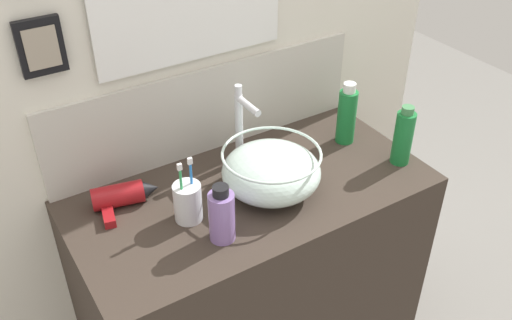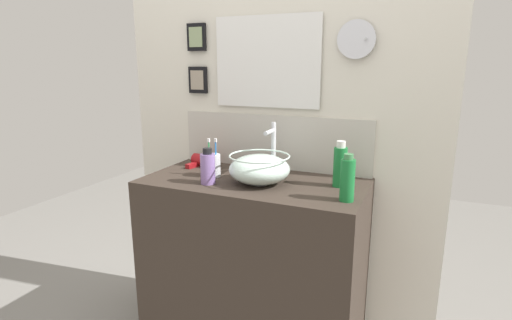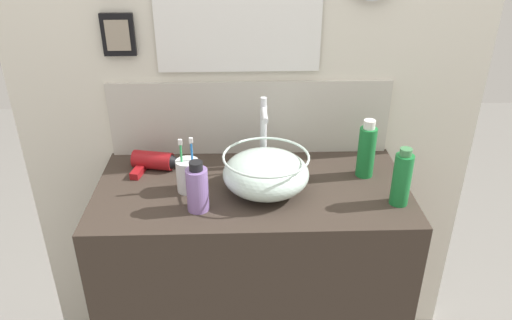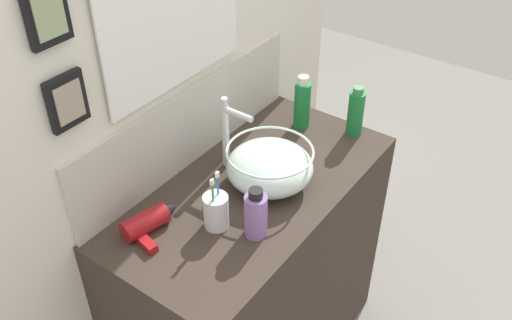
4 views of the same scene
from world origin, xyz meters
name	(u,v)px [view 4 (image 4 of 4)]	position (x,y,z in m)	size (l,w,h in m)	color
vanity_counter	(254,280)	(0.00, 0.00, 0.45)	(1.04, 0.52, 0.91)	#382D26
back_panel	(177,59)	(0.00, 0.29, 1.28)	(1.71, 0.10, 2.56)	silver
glass_bowl_sink	(270,166)	(0.04, -0.03, 0.98)	(0.28, 0.28, 0.13)	silver
faucet	(228,129)	(0.04, 0.13, 1.06)	(0.02, 0.12, 0.26)	silver
hair_drier	(150,222)	(-0.34, 0.13, 0.94)	(0.19, 0.13, 0.06)	maroon
toothbrush_cup	(216,211)	(-0.21, -0.02, 0.96)	(0.08, 0.08, 0.19)	silver
soap_dispenser	(256,214)	(-0.17, -0.13, 0.98)	(0.07, 0.07, 0.17)	#8C6BB2
spray_bottle	(302,104)	(0.39, 0.06, 1.00)	(0.06, 0.06, 0.21)	#197233
lotion_bottle	(356,113)	(0.46, -0.12, 1.00)	(0.06, 0.06, 0.19)	#197233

